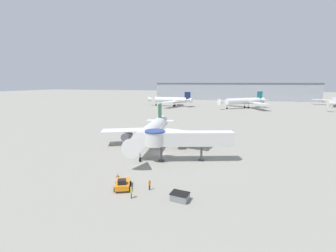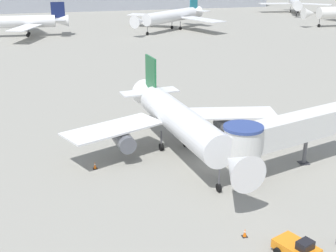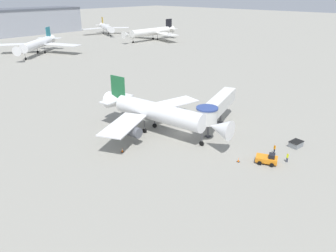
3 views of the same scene
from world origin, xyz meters
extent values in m
plane|color=gray|center=(0.00, 0.00, 0.00)|extent=(800.00, 800.00, 0.00)
cylinder|color=white|center=(-3.00, 3.42, 4.36)|extent=(5.84, 19.94, 3.64)
cone|color=white|center=(-1.49, -9.77, 4.36)|extent=(4.07, 4.39, 3.64)
cone|color=white|center=(-4.25, 14.45, 4.36)|extent=(4.23, 5.83, 3.64)
cube|color=white|center=(-10.87, 4.93, 3.72)|extent=(12.55, 9.08, 0.22)
cube|color=white|center=(4.34, 6.66, 3.72)|extent=(12.37, 6.89, 0.22)
cube|color=#1E6638|center=(-4.22, 14.18, 7.63)|extent=(0.67, 3.79, 4.73)
cube|color=white|center=(-4.28, 14.73, 5.00)|extent=(8.19, 3.53, 0.18)
cylinder|color=#565960|center=(-9.82, 3.93, 2.47)|extent=(2.41, 3.99, 2.00)
cylinder|color=#565960|center=(3.54, 5.45, 2.47)|extent=(2.41, 3.99, 2.00)
cylinder|color=#4C4C51|center=(-1.89, -6.32, 1.50)|extent=(0.18, 0.18, 2.09)
cylinder|color=black|center=(-1.89, -6.32, 0.45)|extent=(0.36, 0.92, 0.90)
cylinder|color=#4C4C51|center=(-4.90, 5.68, 1.50)|extent=(0.22, 0.22, 2.09)
cylinder|color=black|center=(-4.90, 5.68, 0.45)|extent=(0.50, 0.94, 0.90)
cylinder|color=#4C4C51|center=(-1.65, 6.05, 1.50)|extent=(0.22, 0.22, 2.09)
cylinder|color=black|center=(-1.65, 6.05, 0.45)|extent=(0.50, 0.94, 0.90)
cube|color=silver|center=(8.58, -2.76, 4.74)|extent=(15.96, 7.23, 2.80)
cylinder|color=silver|center=(0.98, -5.14, 4.74)|extent=(3.90, 3.90, 2.80)
cylinder|color=navy|center=(0.98, -5.14, 6.29)|extent=(4.10, 4.10, 0.30)
cylinder|color=#56565B|center=(2.20, -4.76, 1.67)|extent=(0.44, 0.44, 3.34)
cube|color=#333338|center=(2.20, -4.76, 0.06)|extent=(1.10, 1.10, 0.12)
cylinder|color=#56565B|center=(10.10, -2.28, 1.67)|extent=(0.44, 0.44, 3.34)
cube|color=#333338|center=(10.10, -2.28, 0.06)|extent=(1.10, 1.10, 0.12)
cube|color=orange|center=(0.24, -18.09, 0.71)|extent=(3.23, 3.97, 0.76)
cube|color=black|center=(0.53, -18.80, 1.43)|extent=(1.52, 1.36, 0.68)
cylinder|color=black|center=(-0.39, -19.36, 0.33)|extent=(0.56, 0.74, 0.67)
cylinder|color=black|center=(1.58, -18.56, 0.33)|extent=(0.56, 0.74, 0.67)
cylinder|color=black|center=(-1.10, -17.61, 0.33)|extent=(0.56, 0.74, 0.67)
cylinder|color=black|center=(0.87, -16.81, 0.33)|extent=(0.56, 0.74, 0.67)
cube|color=gray|center=(9.46, -19.18, 0.50)|extent=(2.55, 1.98, 1.01)
cube|color=black|center=(9.46, -19.18, 1.05)|extent=(2.70, 2.10, 0.08)
cube|color=black|center=(-13.42, 2.41, 0.02)|extent=(0.50, 0.50, 0.04)
cone|color=orange|center=(-13.42, 2.41, 0.43)|extent=(0.35, 0.35, 0.79)
cylinder|color=white|center=(-13.42, 2.41, 0.53)|extent=(0.19, 0.19, 0.09)
cube|color=black|center=(-2.60, -14.52, 0.02)|extent=(0.46, 0.46, 0.04)
cone|color=orange|center=(-2.60, -14.52, 0.40)|extent=(0.32, 0.32, 0.73)
cylinder|color=white|center=(-2.60, -14.52, 0.49)|extent=(0.18, 0.18, 0.09)
cylinder|color=#1E2338|center=(2.81, -20.57, 0.41)|extent=(0.12, 0.12, 0.82)
cylinder|color=#1E2338|center=(2.76, -20.41, 0.41)|extent=(0.12, 0.12, 0.82)
cube|color=#D1E019|center=(2.78, -20.49, 1.15)|extent=(0.29, 0.37, 0.65)
sphere|color=tan|center=(2.78, -20.49, 1.58)|extent=(0.22, 0.22, 0.22)
cylinder|color=#1E2338|center=(4.33, -17.54, 0.40)|extent=(0.12, 0.12, 0.81)
cylinder|color=#1E2338|center=(4.41, -17.39, 0.40)|extent=(0.12, 0.12, 0.81)
cube|color=orange|center=(4.37, -17.47, 1.13)|extent=(0.32, 0.37, 0.64)
sphere|color=tan|center=(4.37, -17.47, 1.55)|extent=(0.22, 0.22, 0.22)
cone|color=white|center=(79.52, 123.15, 4.35)|extent=(4.86, 5.03, 3.54)
cube|color=white|center=(78.86, 141.34, 3.73)|extent=(13.71, 6.36, 0.22)
cylinder|color=#4C4C51|center=(81.00, 126.29, 1.57)|extent=(0.18, 0.18, 2.03)
cylinder|color=black|center=(81.00, 126.29, 0.55)|extent=(0.71, 1.11, 1.10)
cylinder|color=#4C4C51|center=(84.94, 138.33, 1.57)|extent=(0.22, 0.22, 2.03)
cylinder|color=black|center=(84.94, 138.33, 0.55)|extent=(0.83, 1.17, 1.10)
cylinder|color=white|center=(22.09, 101.77, 4.58)|extent=(21.73, 18.73, 3.75)
cone|color=white|center=(9.66, 91.60, 4.58)|extent=(5.56, 5.51, 3.75)
cone|color=white|center=(32.78, 110.52, 4.58)|extent=(6.72, 6.46, 3.75)
cube|color=white|center=(18.26, 111.63, 3.92)|extent=(16.77, 13.52, 0.22)
cube|color=white|center=(31.00, 96.07, 3.92)|extent=(11.12, 17.27, 0.22)
cube|color=#19707F|center=(32.56, 110.34, 7.95)|extent=(3.65, 3.05, 4.87)
cube|color=white|center=(33.00, 110.69, 5.23)|extent=(9.49, 10.62, 0.18)
cylinder|color=#4C4C51|center=(12.70, 94.09, 1.63)|extent=(0.18, 0.18, 2.16)
cylinder|color=black|center=(12.70, 94.09, 0.55)|extent=(1.02, 0.90, 1.10)
cylinder|color=#4C4C51|center=(23.44, 105.06, 1.63)|extent=(0.22, 0.22, 2.16)
cylinder|color=black|center=(23.44, 105.06, 0.55)|extent=(1.10, 1.01, 1.10)
cylinder|color=#4C4C51|center=(25.58, 102.44, 1.63)|extent=(0.22, 0.22, 2.16)
cylinder|color=black|center=(25.58, 102.44, 0.55)|extent=(1.10, 1.01, 1.10)
cone|color=white|center=(68.55, 96.25, 4.72)|extent=(4.29, 3.90, 3.88)
cylinder|color=white|center=(-25.07, 101.47, 4.39)|extent=(22.14, 4.95, 3.57)
cone|color=white|center=(-39.41, 102.38, 4.39)|extent=(4.14, 3.81, 3.57)
cone|color=white|center=(-12.86, 100.69, 4.39)|extent=(5.57, 3.90, 3.57)
cube|color=white|center=(-21.73, 109.96, 3.76)|extent=(8.27, 14.62, 0.22)
cube|color=white|center=(-22.83, 92.62, 3.76)|extent=(9.74, 14.68, 0.22)
cube|color=#141E4C|center=(-13.13, 100.71, 7.60)|extent=(4.07, 0.50, 4.64)
cube|color=white|center=(-12.60, 100.68, 5.01)|extent=(3.43, 9.55, 0.18)
cylinder|color=#4C4C51|center=(-35.81, 102.15, 1.58)|extent=(0.18, 0.18, 2.05)
cylinder|color=black|center=(-35.81, 102.15, 0.55)|extent=(1.11, 0.33, 1.10)
cylinder|color=#4C4C51|center=(-22.23, 102.90, 1.58)|extent=(0.22, 0.22, 2.05)
cylinder|color=black|center=(-22.23, 102.90, 0.55)|extent=(1.12, 0.47, 1.10)
cylinder|color=#4C4C51|center=(-22.43, 99.69, 1.58)|extent=(0.22, 0.22, 2.05)
cylinder|color=black|center=(-22.43, 99.69, 0.55)|extent=(1.12, 0.47, 1.10)
cube|color=#999EA8|center=(15.06, 175.00, 7.26)|extent=(142.67, 20.79, 14.52)
cube|color=#4C515B|center=(15.06, 175.00, 15.12)|extent=(142.67, 21.21, 1.20)
camera|label=1|loc=(15.71, -46.92, 15.94)|focal=24.00mm
camera|label=2|loc=(-17.65, -46.01, 22.48)|focal=50.00mm
camera|label=3|loc=(-45.80, -38.41, 26.52)|focal=35.00mm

